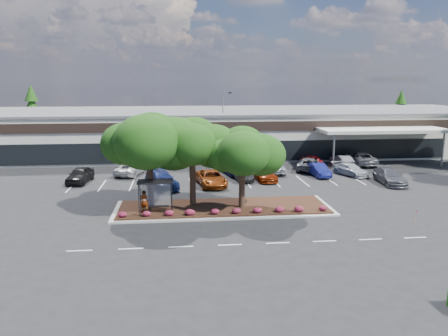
{
  "coord_description": "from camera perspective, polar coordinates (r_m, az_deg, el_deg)",
  "views": [
    {
      "loc": [
        -5.61,
        -30.82,
        10.63
      ],
      "look_at": [
        -1.48,
        8.53,
        2.6
      ],
      "focal_mm": 35.0,
      "sensor_mm": 36.0,
      "label": 1
    }
  ],
  "objects": [
    {
      "name": "lane_markings",
      "position": [
        42.94,
        1.51,
        -2.86
      ],
      "size": [
        33.12,
        20.06,
        0.01
      ],
      "color": "silver",
      "rests_on": "ground"
    },
    {
      "name": "car_16",
      "position": [
        56.41,
        15.11,
        0.94
      ],
      "size": [
        1.81,
        4.39,
        1.41
      ],
      "primitive_type": "imported",
      "rotation": [
        0.0,
        0.0,
        3.22
      ],
      "color": "slate",
      "rests_on": "ground"
    },
    {
      "name": "island_tree_east",
      "position": [
        35.62,
        2.37,
        -0.06
      ],
      "size": [
        5.8,
        5.8,
        6.5
      ],
      "primitive_type": null,
      "color": "black",
      "rests_on": "landscape_island"
    },
    {
      "name": "conifer_north_east",
      "position": [
        84.88,
        21.99,
        6.5
      ],
      "size": [
        3.96,
        3.96,
        9.0
      ],
      "primitive_type": "cone",
      "color": "black",
      "rests_on": "ground"
    },
    {
      "name": "landscape_island",
      "position": [
        36.55,
        -0.07,
        -5.23
      ],
      "size": [
        18.0,
        6.0,
        0.26
      ],
      "color": "#A2A19C",
      "rests_on": "ground"
    },
    {
      "name": "car_15",
      "position": [
        52.98,
        11.01,
        0.52
      ],
      "size": [
        4.41,
        6.01,
        1.52
      ],
      "primitive_type": "imported",
      "rotation": [
        0.0,
        0.0,
        2.75
      ],
      "color": "#505056",
      "rests_on": "ground"
    },
    {
      "name": "survey_stake",
      "position": [
        35.71,
        23.74,
        -5.67
      ],
      "size": [
        0.08,
        0.14,
        1.09
      ],
      "color": "tan",
      "rests_on": "ground"
    },
    {
      "name": "car_4",
      "position": [
        46.92,
        2.37,
        -0.74
      ],
      "size": [
        2.05,
        4.49,
        1.43
      ],
      "primitive_type": "imported",
      "rotation": [
        0.0,
        0.0,
        0.13
      ],
      "color": "black",
      "rests_on": "ground"
    },
    {
      "name": "car_9",
      "position": [
        50.55,
        -12.12,
        -0.11
      ],
      "size": [
        3.57,
        5.5,
        1.41
      ],
      "primitive_type": "imported",
      "rotation": [
        0.0,
        0.0,
        2.88
      ],
      "color": "#BABABA",
      "rests_on": "ground"
    },
    {
      "name": "car_7",
      "position": [
        51.26,
        16.17,
        -0.19
      ],
      "size": [
        3.53,
        4.97,
        1.34
      ],
      "primitive_type": "imported",
      "rotation": [
        0.0,
        0.0,
        0.4
      ],
      "color": "#A7ADB2",
      "rests_on": "ground"
    },
    {
      "name": "conifer_north_west",
      "position": [
        80.8,
        -23.71,
        6.52
      ],
      "size": [
        4.4,
        4.4,
        10.0
      ],
      "primitive_type": "cone",
      "color": "black",
      "rests_on": "ground"
    },
    {
      "name": "car_17",
      "position": [
        57.89,
        17.37,
        1.21
      ],
      "size": [
        3.16,
        6.19,
        1.67
      ],
      "primitive_type": "imported",
      "rotation": [
        0.0,
        0.0,
        3.08
      ],
      "color": "#55565D",
      "rests_on": "ground"
    },
    {
      "name": "bus_shelter",
      "position": [
        34.83,
        -8.94,
        -2.49
      ],
      "size": [
        2.75,
        1.55,
        2.59
      ],
      "color": "black",
      "rests_on": "landscape_island"
    },
    {
      "name": "car_5",
      "position": [
        47.13,
        5.19,
        -0.72
      ],
      "size": [
        2.56,
        5.11,
        1.42
      ],
      "primitive_type": "imported",
      "rotation": [
        0.0,
        0.0,
        0.12
      ],
      "color": "maroon",
      "rests_on": "ground"
    },
    {
      "name": "ground",
      "position": [
        33.08,
        4.12,
        -7.3
      ],
      "size": [
        160.0,
        160.0,
        0.0
      ],
      "primitive_type": "plane",
      "color": "black",
      "rests_on": "ground"
    },
    {
      "name": "retail_store",
      "position": [
        65.41,
        -0.98,
        4.91
      ],
      "size": [
        80.4,
        25.2,
        6.25
      ],
      "color": "beige",
      "rests_on": "ground"
    },
    {
      "name": "car_6",
      "position": [
        49.97,
        12.22,
        -0.24
      ],
      "size": [
        1.87,
        4.43,
        1.42
      ],
      "primitive_type": "imported",
      "rotation": [
        0.0,
        0.0,
        0.09
      ],
      "color": "navy",
      "rests_on": "ground"
    },
    {
      "name": "person_waiting",
      "position": [
        35.06,
        -10.39,
        -4.36
      ],
      "size": [
        0.73,
        0.54,
        1.84
      ],
      "primitive_type": "imported",
      "rotation": [
        0.0,
        0.0,
        2.98
      ],
      "color": "#594C47",
      "rests_on": "landscape_island"
    },
    {
      "name": "light_pole",
      "position": [
        59.5,
        -0.05,
        5.09
      ],
      "size": [
        1.43,
        0.54,
        9.12
      ],
      "rotation": [
        0.0,
        0.0,
        -0.12
      ],
      "color": "#A2A19C",
      "rests_on": "ground"
    },
    {
      "name": "car_3",
      "position": [
        44.46,
        -1.68,
        -1.35
      ],
      "size": [
        3.23,
        5.79,
        1.53
      ],
      "primitive_type": "imported",
      "rotation": [
        0.0,
        0.0,
        0.13
      ],
      "color": "#78310A",
      "rests_on": "ground"
    },
    {
      "name": "island_tree_mid",
      "position": [
        36.66,
        -4.16,
        0.9
      ],
      "size": [
        6.6,
        6.6,
        7.32
      ],
      "primitive_type": null,
      "color": "black",
      "rests_on": "landscape_island"
    },
    {
      "name": "car_12",
      "position": [
        49.72,
        1.28,
        0.02
      ],
      "size": [
        3.22,
        5.57,
        1.52
      ],
      "primitive_type": "imported",
      "rotation": [
        0.0,
        0.0,
        3.36
      ],
      "color": "navy",
      "rests_on": "ground"
    },
    {
      "name": "island_tree_west",
      "position": [
        35.98,
        -9.71,
        1.02
      ],
      "size": [
        7.2,
        7.2,
        7.89
      ],
      "primitive_type": null,
      "color": "black",
      "rests_on": "landscape_island"
    },
    {
      "name": "shrub_row",
      "position": [
        34.44,
        0.29,
        -5.61
      ],
      "size": [
        17.0,
        0.8,
        0.5
      ],
      "primitive_type": null,
      "color": "maroon",
      "rests_on": "landscape_island"
    },
    {
      "name": "car_14",
      "position": [
        55.69,
        11.36,
        0.94
      ],
      "size": [
        2.8,
        5.05,
        1.34
      ],
      "primitive_type": "imported",
      "rotation": [
        0.0,
        0.0,
        3.02
      ],
      "color": "maroon",
      "rests_on": "ground"
    },
    {
      "name": "car_1",
      "position": [
        44.1,
        -8.17,
        -1.52
      ],
      "size": [
        4.11,
        5.96,
        1.6
      ],
      "primitive_type": "imported",
      "rotation": [
        0.0,
        0.0,
        0.37
      ],
      "color": "navy",
      "rests_on": "ground"
    },
    {
      "name": "car_0",
      "position": [
        48.22,
        -18.28,
        -0.87
      ],
      "size": [
        2.5,
        4.95,
        1.62
      ],
      "primitive_type": "imported",
      "rotation": [
        0.0,
        0.0,
        -0.13
      ],
      "color": "black",
      "rests_on": "ground"
    },
    {
      "name": "car_13",
      "position": [
        50.91,
        6.54,
        0.15
      ],
      "size": [
        2.95,
        5.32,
        1.41
      ],
      "primitive_type": "imported",
      "rotation": [
        0.0,
        0.0,
        3.02
      ],
      "color": "#A1A9AE",
      "rests_on": "ground"
    },
    {
      "name": "car_2",
      "position": [
        46.33,
        -8.52,
        -1.07
      ],
      "size": [
        1.88,
        4.19,
        1.34
      ],
      "primitive_type": "imported",
      "rotation": [
        0.0,
        0.0,
        0.12
      ],
      "color": "navy",
      "rests_on": "ground"
    },
    {
      "name": "car_8",
      "position": [
        48.43,
        20.83,
        -1.03
      ],
      "size": [
        2.56,
        5.46,
        1.54
      ],
      "primitive_type": "imported",
      "rotation": [
        0.0,
        0.0,
        -0.08
      ],
      "color": "#505156",
      "rests_on": "ground"
    }
  ]
}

